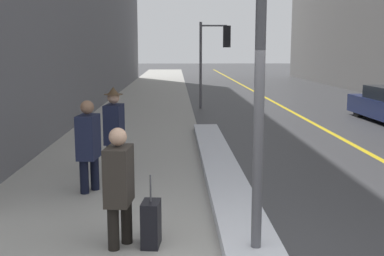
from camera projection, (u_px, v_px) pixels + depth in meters
The scene contains 8 objects.
sidewalk_slab at pixel (145, 110), 19.96m from camera, with size 4.00×80.00×0.01m.
road_centre_stripe at pixel (288, 110), 20.16m from camera, with size 0.16×80.00×0.00m.
snow_bank_curb at pixel (221, 168), 9.83m from camera, with size 0.72×10.48×0.19m.
traffic_light_near at pixel (217, 46), 20.26m from camera, with size 1.31×0.32×3.63m.
pedestrian_in_glasses at pixel (119, 182), 6.03m from camera, with size 0.35×0.53×1.55m.
pedestrian_nearside at pixel (88, 142), 8.39m from camera, with size 0.37×0.56×1.64m.
pedestrian_in_fedora at pixel (114, 127), 9.66m from camera, with size 0.38×0.57×1.77m.
rolling_suitcase at pixel (151, 224), 6.14m from camera, with size 0.26×0.38×0.95m.
Camera 1 is at (-0.70, -4.87, 2.51)m, focal length 45.00 mm.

